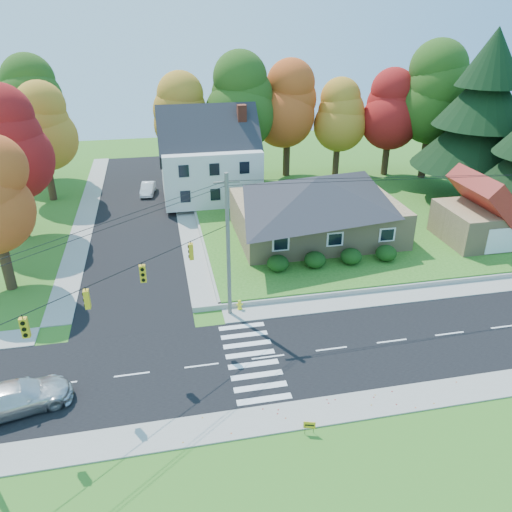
{
  "coord_description": "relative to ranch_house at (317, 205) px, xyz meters",
  "views": [
    {
      "loc": [
        -5.57,
        -23.53,
        18.73
      ],
      "look_at": [
        0.9,
        8.0,
        2.84
      ],
      "focal_mm": 35.0,
      "sensor_mm": 36.0,
      "label": 1
    }
  ],
  "objects": [
    {
      "name": "ground",
      "position": [
        -8.0,
        -16.0,
        -3.27
      ],
      "size": [
        120.0,
        120.0,
        0.0
      ],
      "primitive_type": "plane",
      "color": "#3D7923"
    },
    {
      "name": "road_main",
      "position": [
        -8.0,
        -16.0,
        -3.26
      ],
      "size": [
        90.0,
        8.0,
        0.02
      ],
      "primitive_type": "cube",
      "color": "black",
      "rests_on": "ground"
    },
    {
      "name": "road_cross",
      "position": [
        -16.0,
        10.0,
        -3.25
      ],
      "size": [
        8.0,
        44.0,
        0.02
      ],
      "primitive_type": "cube",
      "color": "black",
      "rests_on": "ground"
    },
    {
      "name": "sidewalk_north",
      "position": [
        -8.0,
        -11.0,
        -3.23
      ],
      "size": [
        90.0,
        2.0,
        0.08
      ],
      "primitive_type": "cube",
      "color": "#9C9A90",
      "rests_on": "ground"
    },
    {
      "name": "sidewalk_south",
      "position": [
        -8.0,
        -21.0,
        -3.23
      ],
      "size": [
        90.0,
        2.0,
        0.08
      ],
      "primitive_type": "cube",
      "color": "#9C9A90",
      "rests_on": "ground"
    },
    {
      "name": "lawn",
      "position": [
        5.0,
        5.0,
        -3.02
      ],
      "size": [
        30.0,
        30.0,
        0.5
      ],
      "primitive_type": "cube",
      "color": "#3D7923",
      "rests_on": "ground"
    },
    {
      "name": "ranch_house",
      "position": [
        0.0,
        0.0,
        0.0
      ],
      "size": [
        14.6,
        10.6,
        5.4
      ],
      "color": "tan",
      "rests_on": "lawn"
    },
    {
      "name": "colonial_house",
      "position": [
        -7.96,
        12.0,
        1.32
      ],
      "size": [
        10.4,
        8.4,
        9.6
      ],
      "color": "silver",
      "rests_on": "lawn"
    },
    {
      "name": "garage",
      "position": [
        14.0,
        -4.01,
        -0.42
      ],
      "size": [
        7.3,
        6.3,
        4.6
      ],
      "color": "tan",
      "rests_on": "lawn"
    },
    {
      "name": "hedge_row",
      "position": [
        -0.5,
        -6.2,
        -2.13
      ],
      "size": [
        10.7,
        1.7,
        1.27
      ],
      "color": "#163A10",
      "rests_on": "lawn"
    },
    {
      "name": "traffic_infrastructure",
      "position": [
        -8.15,
        -14.65,
        1.88
      ],
      "size": [
        38.1,
        10.66,
        10.0
      ],
      "color": "#666059",
      "rests_on": "ground"
    },
    {
      "name": "tree_lot_0",
      "position": [
        -10.0,
        18.0,
        5.04
      ],
      "size": [
        6.72,
        6.72,
        12.51
      ],
      "color": "#3F2A19",
      "rests_on": "lawn"
    },
    {
      "name": "tree_lot_1",
      "position": [
        -4.0,
        17.0,
        6.35
      ],
      "size": [
        7.84,
        7.84,
        14.6
      ],
      "color": "#3F2A19",
      "rests_on": "lawn"
    },
    {
      "name": "tree_lot_2",
      "position": [
        2.0,
        18.0,
        5.7
      ],
      "size": [
        7.28,
        7.28,
        13.56
      ],
      "color": "#3F2A19",
      "rests_on": "lawn"
    },
    {
      "name": "tree_lot_3",
      "position": [
        8.0,
        17.0,
        4.39
      ],
      "size": [
        6.16,
        6.16,
        11.47
      ],
      "color": "#3F2A19",
      "rests_on": "lawn"
    },
    {
      "name": "tree_lot_4",
      "position": [
        14.0,
        16.0,
        5.04
      ],
      "size": [
        6.72,
        6.72,
        12.51
      ],
      "color": "#3F2A19",
      "rests_on": "lawn"
    },
    {
      "name": "tree_lot_5",
      "position": [
        18.0,
        14.0,
        7.0
      ],
      "size": [
        8.4,
        8.4,
        15.64
      ],
      "color": "#3F2A19",
      "rests_on": "lawn"
    },
    {
      "name": "conifer_east_a",
      "position": [
        19.0,
        6.0,
        6.12
      ],
      "size": [
        12.8,
        12.8,
        16.96
      ],
      "color": "#3F2A19",
      "rests_on": "lawn"
    },
    {
      "name": "tree_west_1",
      "position": [
        -26.0,
        6.0,
        5.2
      ],
      "size": [
        7.28,
        7.28,
        13.56
      ],
      "color": "#3F2A19",
      "rests_on": "ground"
    },
    {
      "name": "tree_west_2",
      "position": [
        -25.0,
        16.0,
        4.54
      ],
      "size": [
        6.72,
        6.72,
        12.51
      ],
      "color": "#3F2A19",
      "rests_on": "ground"
    },
    {
      "name": "tree_west_3",
      "position": [
        -27.0,
        24.0,
        5.85
      ],
      "size": [
        7.84,
        7.84,
        14.6
      ],
      "color": "#3F2A19",
      "rests_on": "ground"
    },
    {
      "name": "silver_sedan",
      "position": [
        -21.68,
        -17.61,
        -2.46
      ],
      "size": [
        5.77,
        3.39,
        1.57
      ],
      "primitive_type": "imported",
      "rotation": [
        0.0,
        0.0,
        1.8
      ],
      "color": "silver",
      "rests_on": "road_main"
    },
    {
      "name": "white_car",
      "position": [
        -14.74,
        15.64,
        -2.61
      ],
      "size": [
        1.83,
        4.01,
        1.27
      ],
      "primitive_type": "imported",
      "rotation": [
        0.0,
        0.0,
        -0.13
      ],
      "color": "white",
      "rests_on": "road_cross"
    },
    {
      "name": "fire_hydrant",
      "position": [
        -8.75,
        -10.43,
        -2.89
      ],
      "size": [
        0.44,
        0.35,
        0.79
      ],
      "color": "yellow",
      "rests_on": "ground"
    },
    {
      "name": "yard_sign",
      "position": [
        -7.36,
        -22.27,
        -2.73
      ],
      "size": [
        0.58,
        0.21,
        0.75
      ],
      "color": "black",
      "rests_on": "ground"
    }
  ]
}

